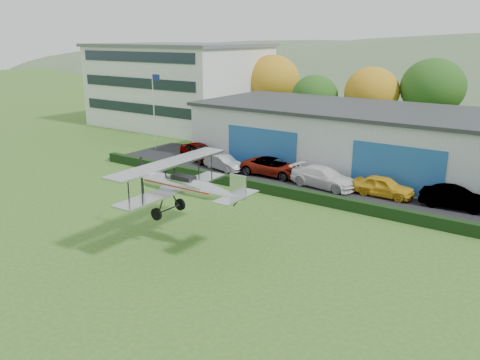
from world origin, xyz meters
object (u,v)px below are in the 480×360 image
Objects in this scene: hangar at (421,144)px; car_1 at (224,163)px; car_4 at (384,186)px; car_0 at (200,152)px; office_block at (180,85)px; flagpole at (154,104)px; car_2 at (273,167)px; car_3 at (324,177)px; biplane at (185,184)px; car_5 at (455,198)px.

car_1 is (-14.30, -8.49, -1.95)m from hangar.
car_4 is (13.96, 0.88, 0.09)m from car_1.
hangar is 19.60m from car_0.
car_0 is 1.23× the size of car_1.
office_block is 20.87m from car_0.
office_block is at bearing 167.99° from hangar.
flagpole reaches higher than hangar.
car_2 is 4.95m from car_3.
biplane reaches higher than car_2.
flagpole reaches higher than car_2.
flagpole reaches higher than car_1.
flagpole is at bearing 137.74° from biplane.
office_block is 24.71m from car_1.
car_2 reaches higher than car_1.
car_1 is 16.30m from biplane.
hangar is at bearing -26.34° from car_3.
car_2 is (15.03, -1.52, -3.99)m from flagpole.
car_5 is at bearing -86.76° from car_4.
car_1 is at bearing 97.97° from car_3.
car_0 is 8.36m from car_2.
office_block reaches higher than car_3.
car_0 is at bearing 83.70° from car_2.
office_block is at bearing 65.17° from car_5.
hangar is 8.91m from car_5.
car_3 is (13.27, -0.99, -0.06)m from car_0.
flagpole is at bearing -166.49° from hangar.
office_block is 4.71× the size of car_4.
hangar reaches higher than car_4.
office_block is at bearing 67.00° from car_3.
hangar reaches higher than biplane.
car_2 is (8.35, -0.46, -0.09)m from car_0.
car_5 reaches higher than car_2.
office_block is 2.46× the size of biplane.
office_block is at bearing 131.54° from biplane.
hangar is at bearing -48.72° from car_0.
car_5 is (14.43, 0.09, 0.00)m from car_2.
office_block reaches higher than biplane.
car_0 is 22.79m from car_5.
car_2 is 1.00× the size of car_3.
car_3 reaches higher than car_2.
hangar is 8.96× the size of car_5.
car_1 is at bearing -90.14° from car_0.
car_0 is at bearing -43.55° from office_block.
car_2 is 14.43m from car_5.
office_block is 3.84× the size of car_2.
office_block reaches higher than car_2.
car_1 is 13.99m from car_4.
car_3 is at bearing 83.62° from biplane.
car_3 is at bearing 89.93° from car_5.
car_0 is (14.79, -14.06, -4.33)m from office_block.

